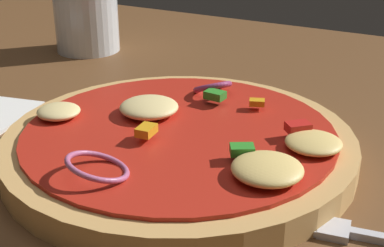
{
  "coord_description": "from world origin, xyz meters",
  "views": [
    {
      "loc": [
        0.19,
        -0.34,
        0.23
      ],
      "look_at": [
        0.01,
        -0.01,
        0.06
      ],
      "focal_mm": 50.91,
      "sensor_mm": 36.0,
      "label": 1
    }
  ],
  "objects": [
    {
      "name": "dining_table",
      "position": [
        0.0,
        0.0,
        0.02
      ],
      "size": [
        1.12,
        0.81,
        0.04
      ],
      "color": "brown",
      "rests_on": "ground"
    },
    {
      "name": "beer_glass",
      "position": [
        -0.23,
        0.17,
        0.08
      ],
      "size": [
        0.08,
        0.08,
        0.1
      ],
      "color": "silver",
      "rests_on": "dining_table"
    },
    {
      "name": "pizza",
      "position": [
        0.01,
        -0.03,
        0.05
      ],
      "size": [
        0.26,
        0.26,
        0.04
      ],
      "color": "tan",
      "rests_on": "dining_table"
    }
  ]
}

